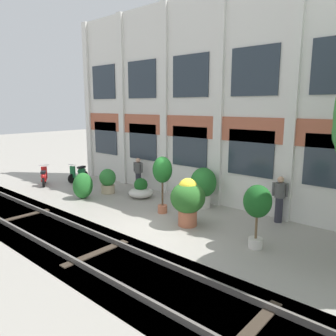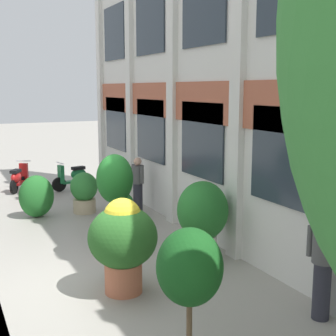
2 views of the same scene
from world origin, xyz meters
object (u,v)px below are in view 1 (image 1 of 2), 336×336
Objects in this scene: potted_plant_stone_basin at (188,198)px; resident_by_doorway at (138,173)px; potted_plant_tall_urn at (257,205)px; scooter_near_curb at (44,177)px; potted_plant_low_pan at (162,173)px; potted_plant_ribbed_drum at (203,185)px; topiary_hedge at (83,186)px; scooter_second_parked at (79,173)px; resident_watching_tracks at (280,198)px; potted_plant_fluted_column at (108,180)px; potted_plant_wide_bowl at (141,190)px.

resident_by_doorway is at bearing 154.93° from potted_plant_stone_basin.
potted_plant_tall_urn reaches higher than scooter_near_curb.
potted_plant_ribbed_drum is at bearing 64.78° from potted_plant_low_pan.
potted_plant_low_pan is 4.10m from topiary_hedge.
resident_watching_tracks is (10.52, 0.99, 0.43)m from scooter_second_parked.
scooter_second_parked is 3.44m from topiary_hedge.
scooter_near_curb is at bearing -29.05° from scooter_second_parked.
potted_plant_fluted_column is 0.70× the size of resident_watching_tracks.
scooter_second_parked is (-7.58, -0.65, -0.48)m from potted_plant_ribbed_drum.
resident_by_doorway is at bearing 141.02° from potted_plant_wide_bowl.
potted_plant_low_pan is at bearing -6.54° from potted_plant_fluted_column.
potted_plant_low_pan is 2.61m from potted_plant_wide_bowl.
potted_plant_low_pan reaches higher than potted_plant_ribbed_drum.
potted_plant_tall_urn is at bearing -146.78° from scooter_near_curb.
scooter_second_parked is (0.52, 1.70, 0.00)m from scooter_near_curb.
resident_watching_tracks is (6.87, 0.12, 0.05)m from resident_by_doorway.
scooter_second_parked is at bearing 172.35° from potted_plant_low_pan.
resident_watching_tracks reaches higher than potted_plant_fluted_column.
potted_plant_ribbed_drum reaches higher than scooter_near_curb.
resident_watching_tracks is at bearing 98.65° from potted_plant_tall_urn.
potted_plant_ribbed_drum is 5.23m from topiary_hedge.
scooter_near_curb is (-5.25, -1.70, 0.12)m from potted_plant_wide_bowl.
potted_plant_stone_basin reaches higher than topiary_hedge.
potted_plant_tall_urn is 1.13× the size of resident_watching_tracks.
potted_plant_stone_basin is at bearing -145.65° from scooter_near_curb.
potted_plant_tall_urn is at bearing -7.04° from potted_plant_fluted_column.
potted_plant_ribbed_drum is at bearing 147.57° from potted_plant_tall_urn.
resident_watching_tracks is at bearing 6.54° from potted_plant_ribbed_drum.
potted_plant_low_pan reaches higher than topiary_hedge.
potted_plant_low_pan is 1.76× the size of scooter_near_curb.
potted_plant_ribbed_drum reaches higher than potted_plant_fluted_column.
potted_plant_tall_urn reaches higher than topiary_hedge.
topiary_hedge is (-4.63, -2.41, -0.35)m from potted_plant_ribbed_drum.
potted_plant_wide_bowl is at bearing 159.87° from potted_plant_stone_basin.
potted_plant_ribbed_drum reaches higher than topiary_hedge.
resident_by_doorway is (4.17, 2.57, 0.38)m from scooter_near_curb.
scooter_near_curb is (-7.37, -0.78, -1.10)m from potted_plant_low_pan.
potted_plant_wide_bowl is 0.80× the size of scooter_second_parked.
potted_plant_fluted_column is at bearing 69.01° from scooter_second_parked.
potted_plant_stone_basin is 0.76× the size of potted_plant_low_pan.
resident_watching_tracks is (11.04, 2.69, 0.43)m from scooter_near_curb.
potted_plant_fluted_column is 0.71× the size of potted_plant_ribbed_drum.
potted_plant_low_pan is 1.40× the size of resident_by_doorway.
scooter_near_curb is at bearing -162.05° from potted_plant_wide_bowl.
potted_plant_fluted_column is 0.99× the size of topiary_hedge.
potted_plant_stone_basin is at bearing -66.19° from resident_watching_tracks.
potted_plant_stone_basin is 3.17m from resident_watching_tracks.
scooter_near_curb is at bearing -161.14° from potted_plant_fluted_column.
scooter_near_curb is (-8.11, -2.35, -0.48)m from potted_plant_ribbed_drum.
resident_watching_tracks is (5.79, 0.99, 0.55)m from potted_plant_wide_bowl.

